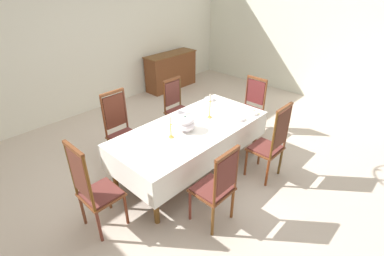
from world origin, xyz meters
The scene contains 21 objects.
ground centered at (0.00, 0.00, -0.02)m, with size 8.22×5.76×0.04m, color beige.
back_wall centered at (0.00, 2.92, 1.65)m, with size 8.22×0.08×3.29m, color silver.
right_wall centered at (4.15, 0.00, 1.65)m, with size 0.08×5.76×3.29m, color silver.
dining_table centered at (0.00, -0.24, 0.67)m, with size 2.38×1.09×0.74m.
tablecloth centered at (0.00, -0.24, 0.65)m, with size 2.40×1.11×0.40m.
chair_south_a centered at (-0.58, -1.19, 0.56)m, with size 0.44×0.42×1.08m.
chair_north_a centered at (-0.58, 0.72, 0.59)m, with size 0.44×0.42×1.18m.
chair_south_b centered at (0.63, -1.19, 0.60)m, with size 0.44×0.42×1.20m.
chair_north_b centered at (0.63, 0.71, 0.55)m, with size 0.44×0.42×1.07m.
chair_head_west centered at (-1.60, -0.24, 0.60)m, with size 0.42×0.44×1.21m.
chair_head_east centered at (1.59, -0.24, 0.55)m, with size 0.42×0.44×1.07m.
soup_tureen centered at (-0.13, -0.24, 0.86)m, with size 0.29×0.29×0.23m.
candlestick_west centered at (-0.41, -0.24, 0.87)m, with size 0.07×0.07×0.32m.
candlestick_east centered at (0.41, -0.24, 0.91)m, with size 0.07×0.07×0.39m.
bowl_near_left centered at (0.17, 0.15, 0.77)m, with size 0.18×0.18×0.04m.
bowl_near_right centered at (0.97, -0.66, 0.77)m, with size 0.14×0.14×0.03m.
bowl_far_left centered at (0.66, -0.61, 0.77)m, with size 0.17×0.17×0.03m.
bowl_far_right centered at (0.93, 0.20, 0.77)m, with size 0.17×0.17×0.04m.
spoon_primary centered at (0.28, 0.17, 0.75)m, with size 0.05×0.18×0.01m.
spoon_secondary centered at (1.08, -0.64, 0.75)m, with size 0.06×0.17×0.01m.
sideboard centered at (2.23, 2.60, 0.45)m, with size 1.44×0.48×0.90m.
Camera 1 is at (-2.64, -2.73, 2.74)m, focal length 26.64 mm.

